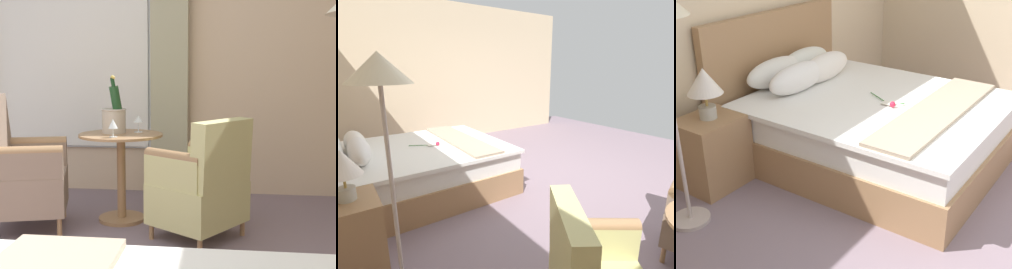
# 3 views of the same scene
# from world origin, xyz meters

# --- Properties ---
(bed) EXTENTS (1.77, 2.21, 1.22)m
(bed) POSITION_xyz_m (0.86, 1.69, 0.35)
(bed) COLOR #9E754F
(bed) RESTS_ON ground
(nightstand) EXTENTS (0.52, 0.41, 0.59)m
(nightstand) POSITION_xyz_m (-0.22, 2.42, 0.29)
(nightstand) COLOR #9E754F
(nightstand) RESTS_ON ground
(bedside_lamp) EXTENTS (0.27, 0.27, 0.40)m
(bedside_lamp) POSITION_xyz_m (-0.22, 2.42, 0.86)
(bedside_lamp) COLOR #B2B1A6
(bedside_lamp) RESTS_ON nightstand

